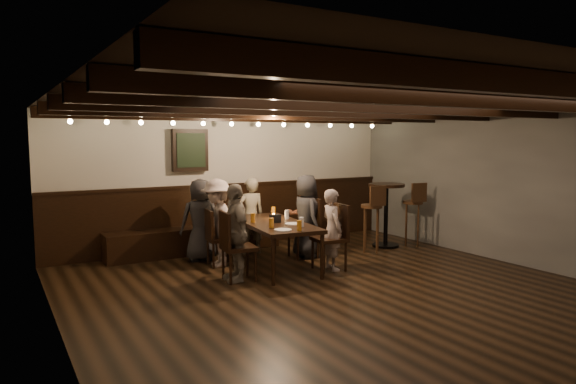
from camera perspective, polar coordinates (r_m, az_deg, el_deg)
room at (r=8.09m, az=-4.50°, el=-0.27°), size 7.00×7.00×7.00m
dining_table at (r=7.73m, az=-1.57°, el=-3.78°), size 1.05×1.95×0.70m
chair_left_near at (r=7.99m, az=-7.59°, el=-6.24°), size 0.44×0.44×0.87m
chair_left_far at (r=7.14m, az=-5.61°, el=-7.47°), size 0.49×0.49×0.96m
chair_right_near at (r=8.48m, az=1.83°, el=-5.26°), size 0.50×0.50×0.98m
chair_right_far at (r=7.70m, az=4.72°, el=-6.43°), size 0.50×0.50×0.98m
person_bench_left at (r=8.30m, az=-9.69°, el=-3.06°), size 0.69×0.49×1.32m
person_bench_centre at (r=8.70m, az=-4.16°, el=-2.66°), size 0.50×0.36×1.29m
person_bench_right at (r=8.90m, az=1.64°, el=-2.51°), size 0.67×0.55×1.27m
person_left_near at (r=7.91m, az=-7.85°, el=-3.39°), size 0.60×0.92×1.34m
person_left_far at (r=7.06m, az=-5.87°, el=-4.50°), size 0.42×0.82×1.34m
person_right_near at (r=8.43m, az=2.02°, el=-2.68°), size 0.51×0.71×1.36m
person_right_far at (r=7.65m, az=4.93°, el=-4.18°), size 0.34×0.47×1.21m
pint_a at (r=8.26m, az=-5.19°, el=-2.27°), size 0.07×0.07×0.14m
pint_b at (r=8.40m, az=-1.65°, el=-2.12°), size 0.07×0.07×0.14m
pint_c at (r=7.70m, az=-3.93°, el=-2.87°), size 0.07×0.07×0.14m
pint_d at (r=8.01m, az=-0.12°, el=-2.51°), size 0.07×0.07×0.14m
pint_e at (r=7.22m, az=-1.86°, el=-3.46°), size 0.07×0.07×0.14m
pint_f at (r=7.29m, az=1.51°, el=-3.36°), size 0.07×0.07×0.14m
pint_g at (r=7.00m, az=1.26°, el=-3.74°), size 0.07×0.07×0.14m
plate_near at (r=7.02m, az=-0.57°, el=-4.23°), size 0.24×0.24×0.01m
plate_far at (r=7.52m, az=0.56°, el=-3.56°), size 0.24×0.24×0.01m
condiment_caddy at (r=7.66m, az=-1.43°, el=-2.97°), size 0.15×0.10×0.12m
candle at (r=8.03m, az=-1.58°, el=-2.81°), size 0.05×0.05×0.05m
high_top_table at (r=9.38m, az=10.85°, el=-1.48°), size 0.64×0.64×1.14m
bar_stool_left at (r=8.95m, az=9.26°, el=-3.88°), size 0.36×0.38×1.16m
bar_stool_right at (r=9.65m, az=13.66°, el=-3.26°), size 0.36×0.39×1.16m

